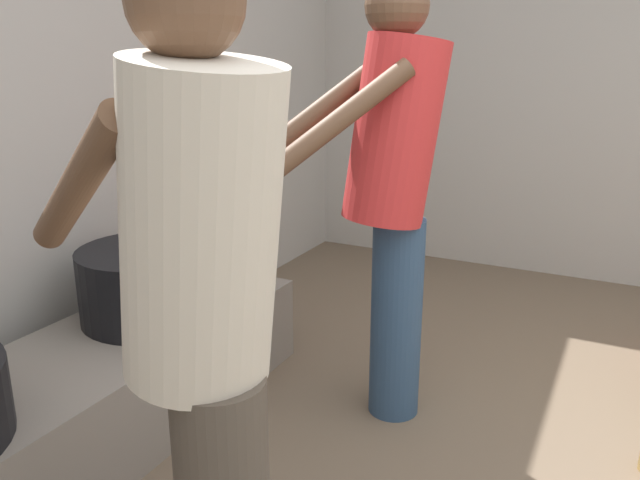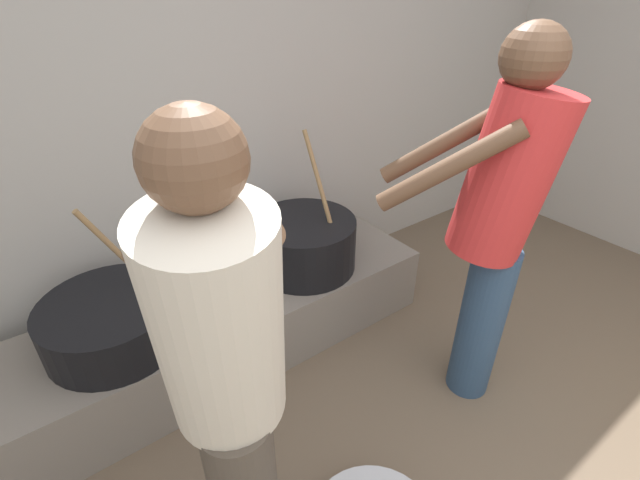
% 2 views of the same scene
% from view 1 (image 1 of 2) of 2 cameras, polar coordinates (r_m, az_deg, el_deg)
% --- Properties ---
extents(hearth_ledge, '(2.26, 0.60, 0.38)m').
position_cam_1_polar(hearth_ledge, '(2.45, -22.56, -14.60)').
color(hearth_ledge, slate).
rests_on(hearth_ledge, ground_plane).
extents(cooking_pot_main, '(0.56, 0.56, 0.74)m').
position_cam_1_polar(cooking_pot_main, '(2.62, -14.95, -3.72)').
color(cooking_pot_main, black).
rests_on(cooking_pot_main, hearth_ledge).
extents(cook_in_cream_shirt, '(0.54, 0.73, 1.59)m').
position_cam_1_polar(cook_in_cream_shirt, '(1.28, -10.37, -6.20)').
color(cook_in_cream_shirt, '#4C4238').
rests_on(cook_in_cream_shirt, ground_plane).
extents(cook_in_red_shirt, '(0.70, 0.71, 1.67)m').
position_cam_1_polar(cook_in_red_shirt, '(2.34, 6.57, 5.48)').
color(cook_in_red_shirt, navy).
rests_on(cook_in_red_shirt, ground_plane).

